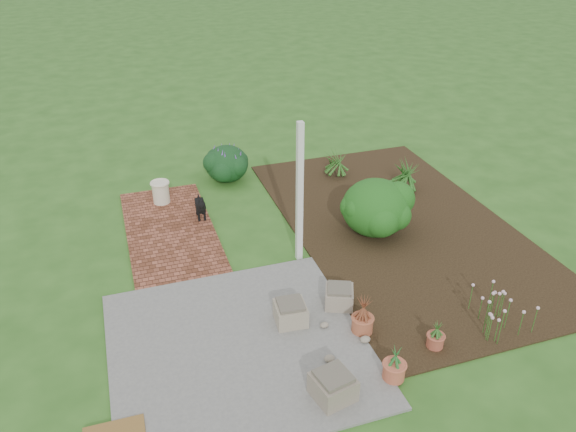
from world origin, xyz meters
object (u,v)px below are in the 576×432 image
object	(u,v)px
black_dog	(200,206)
cream_ceramic_urn	(161,192)
stone_trough_near	(333,387)
evergreen_shrub	(376,206)

from	to	relation	value
black_dog	cream_ceramic_urn	bearing A→B (deg)	127.00
stone_trough_near	evergreen_shrub	distance (m)	4.17
cream_ceramic_urn	black_dog	bearing A→B (deg)	-55.43
cream_ceramic_urn	evergreen_shrub	world-z (taller)	evergreen_shrub
stone_trough_near	cream_ceramic_urn	bearing A→B (deg)	102.95
evergreen_shrub	cream_ceramic_urn	bearing A→B (deg)	146.49
stone_trough_near	evergreen_shrub	size ratio (longest dim) A/B	0.38
black_dog	evergreen_shrub	size ratio (longest dim) A/B	0.44
black_dog	cream_ceramic_urn	size ratio (longest dim) A/B	1.23
stone_trough_near	cream_ceramic_urn	xyz separation A→B (m)	(-1.35, 5.88, 0.07)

